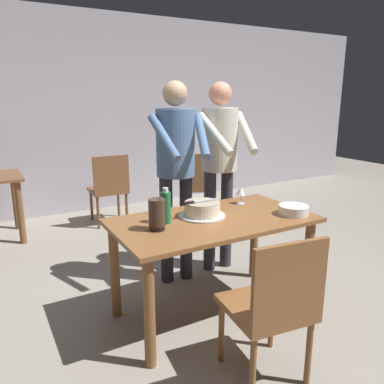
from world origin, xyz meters
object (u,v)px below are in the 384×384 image
object	(u,v)px
wine_glass_near	(241,191)
chair_near_side	(273,304)
background_chair_1	(109,187)
background_chair_0	(197,184)
water_bottle	(166,207)
person_cutting_cake	(176,161)
cake_on_platter	(202,210)
person_standing_beside	(220,156)
plate_stack	(294,210)
main_dining_table	(213,235)
cake_knife	(193,202)
hurricane_lamp	(157,214)

from	to	relation	value
wine_glass_near	chair_near_side	distance (m)	1.16
chair_near_side	background_chair_1	size ratio (longest dim) A/B	1.00
wine_glass_near	background_chair_0	world-z (taller)	background_chair_0
water_bottle	person_cutting_cake	world-z (taller)	person_cutting_cake
wine_glass_near	cake_on_platter	bearing A→B (deg)	-163.29
water_bottle	person_standing_beside	xyz separation A→B (m)	(0.81, 0.56, 0.21)
cake_on_platter	plate_stack	world-z (taller)	cake_on_platter
main_dining_table	chair_near_side	size ratio (longest dim) A/B	1.60
plate_stack	water_bottle	distance (m)	0.95
cake_on_platter	cake_knife	bearing A→B (deg)	178.99
person_standing_beside	background_chair_1	xyz separation A→B (m)	(-0.50, 1.74, -0.58)
wine_glass_near	cake_knife	bearing A→B (deg)	-165.64
wine_glass_near	water_bottle	world-z (taller)	water_bottle
cake_knife	wine_glass_near	distance (m)	0.53
cake_knife	background_chair_0	size ratio (longest dim) A/B	0.30
cake_on_platter	background_chair_0	bearing A→B (deg)	60.68
cake_on_platter	hurricane_lamp	bearing A→B (deg)	-165.84
cake_on_platter	background_chair_0	distance (m)	2.19
cake_knife	plate_stack	size ratio (longest dim) A/B	1.23
plate_stack	person_cutting_cake	world-z (taller)	person_cutting_cake
water_bottle	background_chair_1	xyz separation A→B (m)	(0.31, 2.29, -0.37)
water_bottle	person_cutting_cake	bearing A→B (deg)	56.26
wine_glass_near	chair_near_side	world-z (taller)	chair_near_side
hurricane_lamp	water_bottle	bearing A→B (deg)	41.82
cake_on_platter	person_cutting_cake	bearing A→B (deg)	83.61
plate_stack	wine_glass_near	xyz separation A→B (m)	(-0.17, 0.43, 0.07)
water_bottle	person_standing_beside	bearing A→B (deg)	34.60
plate_stack	water_bottle	size ratio (longest dim) A/B	0.88
cake_on_platter	person_standing_beside	xyz separation A→B (m)	(0.51, 0.55, 0.27)
hurricane_lamp	person_cutting_cake	bearing A→B (deg)	53.52
wine_glass_near	person_cutting_cake	size ratio (longest dim) A/B	0.08
cake_on_platter	plate_stack	size ratio (longest dim) A/B	1.55
background_chair_0	background_chair_1	bearing A→B (deg)	158.85
wine_glass_near	hurricane_lamp	xyz separation A→B (m)	(-0.85, -0.23, 0.00)
main_dining_table	person_cutting_cake	distance (m)	0.75
cake_on_platter	wine_glass_near	size ratio (longest dim) A/B	2.36
background_chair_0	plate_stack	bearing A→B (deg)	-101.65
hurricane_lamp	cake_on_platter	bearing A→B (deg)	14.16
water_bottle	person_cutting_cake	size ratio (longest dim) A/B	0.15
main_dining_table	person_standing_beside	bearing A→B (deg)	53.54
wine_glass_near	person_cutting_cake	bearing A→B (deg)	134.55
hurricane_lamp	background_chair_0	xyz separation A→B (m)	(1.46, 1.99, -0.37)
cake_knife	hurricane_lamp	world-z (taller)	hurricane_lamp
background_chair_0	hurricane_lamp	bearing A→B (deg)	-126.35
water_bottle	background_chair_1	bearing A→B (deg)	82.37
background_chair_1	hurricane_lamp	bearing A→B (deg)	-99.91
plate_stack	background_chair_0	bearing A→B (deg)	78.35
water_bottle	hurricane_lamp	xyz separation A→B (m)	(-0.11, -0.10, -0.01)
person_standing_beside	plate_stack	bearing A→B (deg)	-83.43
person_cutting_cake	chair_near_side	bearing A→B (deg)	-94.57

